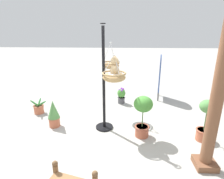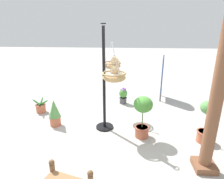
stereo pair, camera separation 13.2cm
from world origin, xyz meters
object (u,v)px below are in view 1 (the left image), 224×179
teddy_bear (115,68)px  potted_plant_trailing_ivy (143,113)px  display_pole_central (104,98)px  potted_plant_bushy_green (39,108)px  hanging_basket_left_high (111,65)px  hanging_basket_with_teddy (114,77)px  greenhouse_pillar_left (218,91)px  display_sign_board (160,73)px  potted_plant_flowering_red (54,113)px  potted_plant_fern_front (206,120)px  potted_plant_tall_leafy (121,96)px

teddy_bear → potted_plant_trailing_ivy: bearing=72.9°
display_pole_central → potted_plant_bushy_green: bearing=-111.0°
display_pole_central → potted_plant_bushy_green: (-0.78, -2.04, -0.64)m
hanging_basket_left_high → hanging_basket_with_teddy: bearing=6.9°
greenhouse_pillar_left → potted_plant_bushy_green: (-2.11, -4.01, -1.33)m
potted_plant_trailing_ivy → display_sign_board: bearing=161.5°
potted_plant_flowering_red → teddy_bear: bearing=83.8°
display_pole_central → hanging_basket_with_teddy: bearing=59.0°
display_sign_board → hanging_basket_with_teddy: bearing=-32.7°
greenhouse_pillar_left → potted_plant_fern_front: size_ratio=3.13×
hanging_basket_left_high → potted_plant_fern_front: (1.36, 2.17, -0.94)m
potted_plant_fern_front → potted_plant_trailing_ivy: potted_plant_trailing_ivy is taller
display_pole_central → teddy_bear: bearing=61.2°
potted_plant_tall_leafy → display_sign_board: 1.60m
hanging_basket_left_high → potted_plant_bushy_green: (0.12, -2.16, -1.30)m
teddy_bear → potted_plant_fern_front: bearing=81.3°
hanging_basket_with_teddy → teddy_bear: 0.20m
potted_plant_tall_leafy → potted_plant_flowering_red: bearing=-46.6°
potted_plant_tall_leafy → potted_plant_trailing_ivy: 2.10m
potted_plant_tall_leafy → display_pole_central: bearing=-14.7°
greenhouse_pillar_left → display_sign_board: 3.61m
display_pole_central → greenhouse_pillar_left: bearing=56.1°
display_sign_board → potted_plant_tall_leafy: bearing=-67.2°
potted_plant_trailing_ivy → hanging_basket_with_teddy: bearing=-106.5°
display_pole_central → display_sign_board: (-2.24, 1.78, 0.13)m
hanging_basket_left_high → greenhouse_pillar_left: size_ratio=0.24×
display_pole_central → hanging_basket_with_teddy: display_pole_central is taller
hanging_basket_with_teddy → potted_plant_trailing_ivy: bearing=73.5°
greenhouse_pillar_left → potted_plant_tall_leafy: greenhouse_pillar_left is taller
hanging_basket_with_teddy → potted_plant_flowering_red: hanging_basket_with_teddy is taller
potted_plant_tall_leafy → hanging_basket_with_teddy: bearing=-5.9°
hanging_basket_with_teddy → potted_plant_flowering_red: (-0.17, -1.55, -1.04)m
potted_plant_bushy_green → potted_plant_trailing_ivy: size_ratio=0.52×
display_sign_board → potted_plant_trailing_ivy: bearing=-18.5°
potted_plant_fern_front → potted_plant_bushy_green: potted_plant_fern_front is taller
display_pole_central → greenhouse_pillar_left: size_ratio=0.83×
hanging_basket_left_high → potted_plant_trailing_ivy: 1.71m
potted_plant_fern_front → potted_plant_tall_leafy: potted_plant_fern_front is taller
potted_plant_trailing_ivy → hanging_basket_left_high: bearing=-147.6°
display_pole_central → potted_plant_trailing_ivy: size_ratio=2.54×
hanging_basket_left_high → greenhouse_pillar_left: bearing=39.7°
potted_plant_bushy_green → greenhouse_pillar_left: bearing=62.2°
display_pole_central → greenhouse_pillar_left: greenhouse_pillar_left is taller
display_sign_board → hanging_basket_left_high: bearing=-51.3°
hanging_basket_left_high → potted_plant_bushy_green: bearing=-86.8°
potted_plant_fern_front → display_sign_board: bearing=-169.3°
hanging_basket_with_teddy → display_sign_board: hanging_basket_with_teddy is taller
display_pole_central → hanging_basket_left_high: 1.12m
hanging_basket_with_teddy → greenhouse_pillar_left: bearing=55.7°
greenhouse_pillar_left → potted_plant_flowering_red: (-1.35, -3.28, -1.12)m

